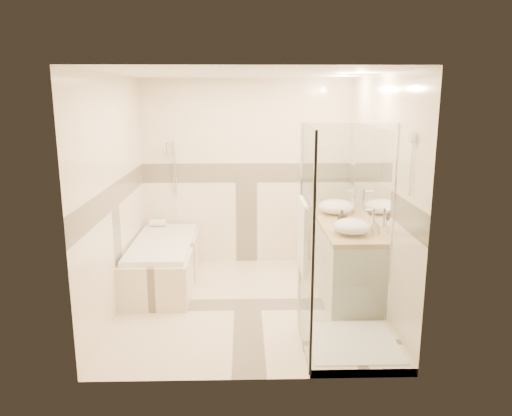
{
  "coord_description": "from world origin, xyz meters",
  "views": [
    {
      "loc": [
        -0.04,
        -5.19,
        2.3
      ],
      "look_at": [
        0.1,
        0.25,
        1.05
      ],
      "focal_mm": 35.0,
      "sensor_mm": 36.0,
      "label": 1
    }
  ],
  "objects_px": {
    "amenity_bottle_b": "(342,215)",
    "shower_enclosure": "(340,296)",
    "amenity_bottle_a": "(346,220)",
    "vessel_sink_near": "(336,206)",
    "vanity": "(344,259)",
    "vessel_sink_far": "(352,226)",
    "bathtub": "(164,260)"
  },
  "relations": [
    {
      "from": "bathtub",
      "to": "amenity_bottle_b",
      "type": "xyz_separation_m",
      "value": [
        2.13,
        -0.24,
        0.61
      ]
    },
    {
      "from": "amenity_bottle_b",
      "to": "shower_enclosure",
      "type": "bearing_deg",
      "value": -101.15
    },
    {
      "from": "vessel_sink_far",
      "to": "vanity",
      "type": "bearing_deg",
      "value": 87.33
    },
    {
      "from": "amenity_bottle_b",
      "to": "vanity",
      "type": "bearing_deg",
      "value": -79.97
    },
    {
      "from": "vanity",
      "to": "vessel_sink_far",
      "type": "relative_size",
      "value": 3.95
    },
    {
      "from": "shower_enclosure",
      "to": "amenity_bottle_a",
      "type": "distance_m",
      "value": 1.25
    },
    {
      "from": "vanity",
      "to": "vessel_sink_far",
      "type": "distance_m",
      "value": 0.66
    },
    {
      "from": "vanity",
      "to": "vessel_sink_near",
      "type": "distance_m",
      "value": 0.71
    },
    {
      "from": "bathtub",
      "to": "vanity",
      "type": "bearing_deg",
      "value": -9.25
    },
    {
      "from": "vessel_sink_far",
      "to": "amenity_bottle_b",
      "type": "relative_size",
      "value": 3.02
    },
    {
      "from": "shower_enclosure",
      "to": "vessel_sink_near",
      "type": "height_order",
      "value": "shower_enclosure"
    },
    {
      "from": "vessel_sink_near",
      "to": "amenity_bottle_a",
      "type": "height_order",
      "value": "vessel_sink_near"
    },
    {
      "from": "vanity",
      "to": "shower_enclosure",
      "type": "height_order",
      "value": "shower_enclosure"
    },
    {
      "from": "vanity",
      "to": "vessel_sink_near",
      "type": "height_order",
      "value": "vessel_sink_near"
    },
    {
      "from": "amenity_bottle_b",
      "to": "vessel_sink_near",
      "type": "bearing_deg",
      "value": 90.0
    },
    {
      "from": "bathtub",
      "to": "amenity_bottle_a",
      "type": "height_order",
      "value": "amenity_bottle_a"
    },
    {
      "from": "shower_enclosure",
      "to": "amenity_bottle_a",
      "type": "relative_size",
      "value": 14.5
    },
    {
      "from": "vessel_sink_near",
      "to": "vanity",
      "type": "bearing_deg",
      "value": -87.68
    },
    {
      "from": "shower_enclosure",
      "to": "vessel_sink_near",
      "type": "distance_m",
      "value": 1.84
    },
    {
      "from": "vessel_sink_far",
      "to": "shower_enclosure",
      "type": "bearing_deg",
      "value": -107.94
    },
    {
      "from": "shower_enclosure",
      "to": "amenity_bottle_b",
      "type": "bearing_deg",
      "value": 78.85
    },
    {
      "from": "vessel_sink_far",
      "to": "amenity_bottle_a",
      "type": "relative_size",
      "value": 2.91
    },
    {
      "from": "bathtub",
      "to": "vessel_sink_far",
      "type": "bearing_deg",
      "value": -20.07
    },
    {
      "from": "vessel_sink_near",
      "to": "amenity_bottle_b",
      "type": "relative_size",
      "value": 3.27
    },
    {
      "from": "vanity",
      "to": "amenity_bottle_a",
      "type": "height_order",
      "value": "amenity_bottle_a"
    },
    {
      "from": "vessel_sink_near",
      "to": "vessel_sink_far",
      "type": "relative_size",
      "value": 1.08
    },
    {
      "from": "shower_enclosure",
      "to": "vessel_sink_far",
      "type": "relative_size",
      "value": 4.98
    },
    {
      "from": "shower_enclosure",
      "to": "amenity_bottle_b",
      "type": "xyz_separation_m",
      "value": [
        0.27,
        1.38,
        0.41
      ]
    },
    {
      "from": "vanity",
      "to": "shower_enclosure",
      "type": "distance_m",
      "value": 1.31
    },
    {
      "from": "vanity",
      "to": "vessel_sink_far",
      "type": "xyz_separation_m",
      "value": [
        -0.02,
        -0.43,
        0.51
      ]
    },
    {
      "from": "vanity",
      "to": "vessel_sink_near",
      "type": "xyz_separation_m",
      "value": [
        -0.02,
        0.49,
        0.51
      ]
    },
    {
      "from": "amenity_bottle_b",
      "to": "vessel_sink_far",
      "type": "bearing_deg",
      "value": -90.0
    }
  ]
}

